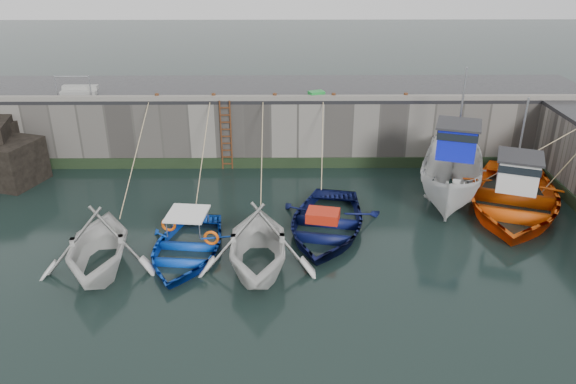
{
  "coord_description": "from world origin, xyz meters",
  "views": [
    {
      "loc": [
        0.57,
        -14.03,
        9.78
      ],
      "look_at": [
        0.74,
        4.68,
        1.2
      ],
      "focal_mm": 35.0,
      "sensor_mm": 36.0,
      "label": 1
    }
  ],
  "objects_px": {
    "ladder": "(226,136)",
    "bollard_b": "(214,97)",
    "bollard_a": "(157,97)",
    "bollard_d": "(334,96)",
    "boat_near_blacktrim": "(258,268)",
    "boat_near_blue": "(186,254)",
    "boat_far_orange": "(512,198)",
    "boat_near_white": "(101,268)",
    "fish_crate": "(316,95)",
    "boat_near_navy": "(325,231)",
    "bollard_e": "(406,96)",
    "boat_far_white": "(452,176)",
    "bollard_c": "(275,96)"
  },
  "relations": [
    {
      "from": "bollard_b",
      "to": "bollard_c",
      "type": "bearing_deg",
      "value": 0.0
    },
    {
      "from": "bollard_e",
      "to": "boat_near_blacktrim",
      "type": "bearing_deg",
      "value": -125.4
    },
    {
      "from": "boat_near_blacktrim",
      "to": "boat_far_orange",
      "type": "xyz_separation_m",
      "value": [
        9.75,
        4.19,
        0.49
      ]
    },
    {
      "from": "boat_near_navy",
      "to": "bollard_c",
      "type": "height_order",
      "value": "bollard_c"
    },
    {
      "from": "boat_near_white",
      "to": "boat_near_blacktrim",
      "type": "relative_size",
      "value": 0.96
    },
    {
      "from": "boat_near_white",
      "to": "bollard_a",
      "type": "bearing_deg",
      "value": 80.92
    },
    {
      "from": "ladder",
      "to": "bollard_b",
      "type": "distance_m",
      "value": 1.81
    },
    {
      "from": "bollard_a",
      "to": "bollard_d",
      "type": "distance_m",
      "value": 7.8
    },
    {
      "from": "boat_near_white",
      "to": "boat_near_blacktrim",
      "type": "bearing_deg",
      "value": -6.9
    },
    {
      "from": "boat_near_white",
      "to": "boat_near_blue",
      "type": "xyz_separation_m",
      "value": [
        2.61,
        0.88,
        0.0
      ]
    },
    {
      "from": "bollard_d",
      "to": "bollard_a",
      "type": "bearing_deg",
      "value": 180.0
    },
    {
      "from": "boat_near_white",
      "to": "bollard_d",
      "type": "xyz_separation_m",
      "value": [
        8.13,
        8.82,
        3.3
      ]
    },
    {
      "from": "boat_far_orange",
      "to": "boat_near_blue",
      "type": "bearing_deg",
      "value": -143.84
    },
    {
      "from": "boat_near_navy",
      "to": "bollard_e",
      "type": "bearing_deg",
      "value": 70.31
    },
    {
      "from": "bollard_d",
      "to": "bollard_e",
      "type": "distance_m",
      "value": 3.2
    },
    {
      "from": "ladder",
      "to": "boat_near_navy",
      "type": "bearing_deg",
      "value": -55.84
    },
    {
      "from": "boat_near_blacktrim",
      "to": "fish_crate",
      "type": "height_order",
      "value": "fish_crate"
    },
    {
      "from": "bollard_a",
      "to": "bollard_c",
      "type": "bearing_deg",
      "value": 0.0
    },
    {
      "from": "ladder",
      "to": "boat_far_white",
      "type": "bearing_deg",
      "value": -20.22
    },
    {
      "from": "boat_near_white",
      "to": "fish_crate",
      "type": "distance_m",
      "value": 12.14
    },
    {
      "from": "boat_near_white",
      "to": "bollard_c",
      "type": "bearing_deg",
      "value": 50.97
    },
    {
      "from": "bollard_e",
      "to": "ladder",
      "type": "bearing_deg",
      "value": -177.6
    },
    {
      "from": "ladder",
      "to": "fish_crate",
      "type": "distance_m",
      "value": 4.44
    },
    {
      "from": "bollard_e",
      "to": "bollard_a",
      "type": "bearing_deg",
      "value": 180.0
    },
    {
      "from": "bollard_b",
      "to": "boat_far_white",
      "type": "bearing_deg",
      "value": -20.99
    },
    {
      "from": "boat_far_orange",
      "to": "bollard_c",
      "type": "relative_size",
      "value": 30.98
    },
    {
      "from": "boat_near_white",
      "to": "boat_near_blacktrim",
      "type": "height_order",
      "value": "boat_near_blacktrim"
    },
    {
      "from": "boat_far_orange",
      "to": "bollard_a",
      "type": "distance_m",
      "value": 15.47
    },
    {
      "from": "boat_far_orange",
      "to": "ladder",
      "type": "bearing_deg",
      "value": -179.49
    },
    {
      "from": "bollard_b",
      "to": "bollard_c",
      "type": "distance_m",
      "value": 2.7
    },
    {
      "from": "bollard_b",
      "to": "boat_near_blue",
      "type": "bearing_deg",
      "value": -91.63
    },
    {
      "from": "fish_crate",
      "to": "bollard_b",
      "type": "height_order",
      "value": "fish_crate"
    },
    {
      "from": "ladder",
      "to": "bollard_a",
      "type": "distance_m",
      "value": 3.47
    },
    {
      "from": "boat_near_blacktrim",
      "to": "bollard_c",
      "type": "xyz_separation_m",
      "value": [
        0.46,
        8.81,
        3.3
      ]
    },
    {
      "from": "bollard_a",
      "to": "bollard_d",
      "type": "relative_size",
      "value": 1.0
    },
    {
      "from": "fish_crate",
      "to": "boat_near_blacktrim",
      "type": "bearing_deg",
      "value": -125.98
    },
    {
      "from": "boat_near_blacktrim",
      "to": "ladder",
      "type": "bearing_deg",
      "value": 100.28
    },
    {
      "from": "boat_near_blacktrim",
      "to": "bollard_d",
      "type": "height_order",
      "value": "bollard_d"
    },
    {
      "from": "bollard_a",
      "to": "bollard_b",
      "type": "bearing_deg",
      "value": 0.0
    },
    {
      "from": "ladder",
      "to": "boat_far_white",
      "type": "distance_m",
      "value": 9.94
    },
    {
      "from": "ladder",
      "to": "boat_far_orange",
      "type": "bearing_deg",
      "value": -20.48
    },
    {
      "from": "fish_crate",
      "to": "bollard_a",
      "type": "xyz_separation_m",
      "value": [
        -7.05,
        -0.23,
        -0.01
      ]
    },
    {
      "from": "boat_far_white",
      "to": "bollard_e",
      "type": "height_order",
      "value": "boat_far_white"
    },
    {
      "from": "ladder",
      "to": "bollard_d",
      "type": "distance_m",
      "value": 5.11
    },
    {
      "from": "boat_near_blacktrim",
      "to": "boat_far_orange",
      "type": "distance_m",
      "value": 10.63
    },
    {
      "from": "ladder",
      "to": "bollard_e",
      "type": "bearing_deg",
      "value": 2.4
    },
    {
      "from": "bollard_a",
      "to": "bollard_e",
      "type": "relative_size",
      "value": 1.0
    },
    {
      "from": "boat_near_navy",
      "to": "bollard_b",
      "type": "height_order",
      "value": "bollard_b"
    },
    {
      "from": "boat_far_white",
      "to": "bollard_a",
      "type": "relative_size",
      "value": 24.43
    },
    {
      "from": "boat_far_orange",
      "to": "bollard_c",
      "type": "xyz_separation_m",
      "value": [
        -9.29,
        4.63,
        2.81
      ]
    }
  ]
}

